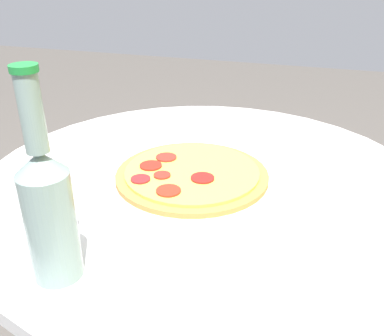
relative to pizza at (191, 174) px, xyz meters
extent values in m
cylinder|color=silver|center=(-0.01, 0.02, -0.35)|extent=(0.10, 0.10, 0.64)
cylinder|color=silver|center=(-0.01, 0.02, -0.02)|extent=(0.87, 0.87, 0.02)
cylinder|color=#B77F3D|center=(0.00, 0.00, 0.00)|extent=(0.29, 0.29, 0.01)
cylinder|color=#E0BC4C|center=(0.00, 0.00, 0.01)|extent=(0.26, 0.26, 0.01)
cylinder|color=maroon|center=(0.04, -0.04, 0.01)|extent=(0.03, 0.03, 0.00)
cylinder|color=maroon|center=(0.09, -0.01, 0.01)|extent=(0.04, 0.04, 0.00)
cylinder|color=maroon|center=(0.03, 0.03, 0.01)|extent=(0.04, 0.04, 0.00)
cylinder|color=maroon|center=(-0.04, -0.06, 0.01)|extent=(0.04, 0.04, 0.00)
cylinder|color=maroon|center=(0.07, -0.08, 0.01)|extent=(0.04, 0.04, 0.00)
cylinder|color=maroon|center=(0.01, -0.08, 0.01)|extent=(0.04, 0.04, 0.00)
cylinder|color=gray|center=(0.32, -0.09, 0.07)|extent=(0.06, 0.06, 0.15)
cone|color=gray|center=(0.32, -0.09, 0.16)|extent=(0.06, 0.06, 0.03)
cylinder|color=gray|center=(0.32, -0.09, 0.22)|extent=(0.03, 0.03, 0.09)
cylinder|color=#1E8438|center=(0.32, -0.09, 0.27)|extent=(0.03, 0.03, 0.01)
camera|label=1|loc=(0.69, 0.22, 0.38)|focal=40.00mm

